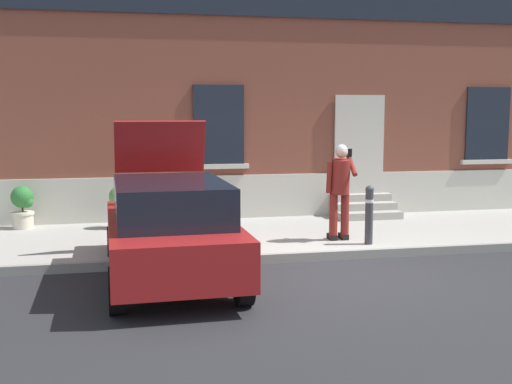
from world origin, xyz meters
TOP-DOWN VIEW (x-y plane):
  - ground_plane at (0.00, 0.00)m, footprint 80.00×80.00m
  - sidewalk at (0.00, 2.80)m, footprint 24.00×3.60m
  - curb_edge at (0.00, 0.94)m, footprint 24.00×0.12m
  - building_facade at (0.00, 5.29)m, footprint 24.00×1.52m
  - entrance_stoop at (2.09, 4.23)m, footprint 1.42×0.96m
  - hatchback_car_red at (-2.50, 0.11)m, footprint 1.89×4.11m
  - bollard_near_person at (1.08, 1.35)m, footprint 0.15×0.15m
  - person_on_phone at (0.68, 1.79)m, footprint 0.51×0.47m
  - planter_cream at (-5.14, 4.20)m, footprint 0.44×0.44m
  - planter_charcoal at (-3.22, 3.84)m, footprint 0.44×0.44m

SIDE VIEW (x-z plane):
  - ground_plane at x=0.00m, z-range 0.00..0.00m
  - sidewalk at x=0.00m, z-range 0.00..0.15m
  - curb_edge at x=0.00m, z-range 0.00..0.15m
  - entrance_stoop at x=2.09m, z-range 0.10..0.58m
  - planter_cream at x=-5.14m, z-range 0.18..1.04m
  - planter_charcoal at x=-3.22m, z-range 0.18..1.04m
  - bollard_near_person at x=1.08m, z-range 0.19..1.24m
  - hatchback_car_red at x=-2.50m, z-range -0.37..1.97m
  - person_on_phone at x=0.68m, z-range 0.28..2.03m
  - building_facade at x=0.00m, z-range -0.02..7.48m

